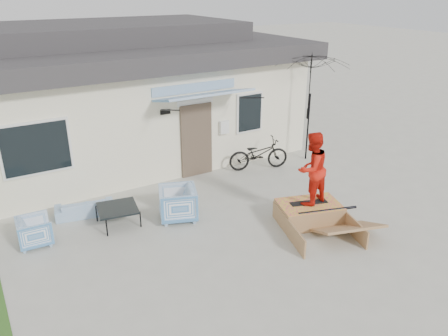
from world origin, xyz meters
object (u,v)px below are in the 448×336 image
skate_ramp (309,213)px  loveseat (84,205)px  armchair_right (178,202)px  coffee_table (118,216)px  patio_umbrella (310,105)px  skateboard (309,202)px  armchair_left (35,230)px  skater (312,167)px  bicycle (259,151)px

skate_ramp → loveseat: bearing=162.4°
armchair_right → coffee_table: bearing=-89.2°
patio_umbrella → skate_ramp: size_ratio=1.25×
coffee_table → skateboard: bearing=-29.4°
armchair_left → coffee_table: bearing=-90.3°
coffee_table → skate_ramp: bearing=-30.0°
armchair_left → skateboard: bearing=-109.3°
loveseat → skateboard: 5.30m
coffee_table → skater: skater is taller
skate_ramp → armchair_left: bearing=175.1°
coffee_table → patio_umbrella: (6.45, 0.94, 1.53)m
loveseat → skater: (4.37, -3.00, 1.10)m
coffee_table → skateboard: 4.40m
armchair_right → coffee_table: size_ratio=1.00×
coffee_table → armchair_right: bearing=-19.8°
armchair_left → armchair_right: size_ratio=0.79×
loveseat → patio_umbrella: size_ratio=0.58×
patio_umbrella → skateboard: size_ratio=2.65×
skateboard → skater: skater is taller
armchair_left → skater: bearing=-109.3°
armchair_right → skateboard: size_ratio=0.99×
coffee_table → patio_umbrella: size_ratio=0.38×
armchair_right → skater: (2.53, -1.68, 0.93)m
skate_ramp → skater: skater is taller
coffee_table → skate_ramp: 4.40m
skater → coffee_table: bearing=-38.6°
skateboard → skater: (0.00, 0.00, 0.87)m
skateboard → bicycle: bearing=93.0°
patio_umbrella → skate_ramp: (-2.63, -3.14, -1.52)m
patio_umbrella → armchair_right: bearing=-164.7°
skateboard → coffee_table: bearing=168.6°
skate_ramp → skateboard: 0.26m
armchair_left → bicycle: 6.52m
armchair_left → patio_umbrella: patio_umbrella is taller
bicycle → skate_ramp: bearing=-177.4°
skateboard → skate_ramp: bearing=-89.4°
armchair_right → skater: 3.18m
armchair_left → patio_umbrella: 8.38m
coffee_table → bicycle: 4.80m
coffee_table → skater: size_ratio=0.52×
armchair_right → skater: skater is taller
armchair_right → coffee_table: 1.39m
skate_ramp → skater: size_ratio=1.10×
armchair_right → patio_umbrella: (5.15, 1.41, 1.31)m
skateboard → skater: 0.87m
coffee_table → bicycle: (4.67, 1.05, 0.36)m
armchair_right → patio_umbrella: patio_umbrella is taller
bicycle → skater: size_ratio=1.07×
skate_ramp → coffee_table: bearing=167.4°
armchair_left → patio_umbrella: size_ratio=0.30×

